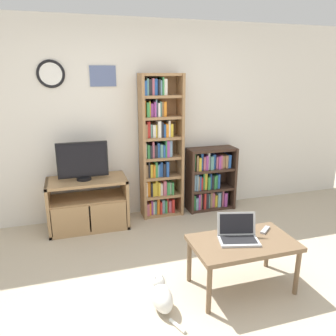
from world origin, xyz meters
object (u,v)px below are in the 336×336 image
object	(u,v)px
tv_stand	(88,204)
cat	(162,296)
television	(83,161)
bookshelf_tall	(159,150)
bookshelf_short	(209,180)
laptop	(238,233)
remote_near_laptop	(265,230)
coffee_table	(243,246)

from	to	relation	value
tv_stand	cat	xyz separation A→B (m)	(0.48, -1.75, -0.21)
television	bookshelf_tall	xyz separation A→B (m)	(1.01, 0.15, 0.05)
bookshelf_short	cat	bearing A→B (deg)	-123.47
bookshelf_short	laptop	world-z (taller)	bookshelf_short
bookshelf_tall	remote_near_laptop	world-z (taller)	bookshelf_tall
bookshelf_tall	laptop	distance (m)	1.85
coffee_table	remote_near_laptop	world-z (taller)	remote_near_laptop
laptop	cat	distance (m)	0.86
tv_stand	bookshelf_short	size ratio (longest dim) A/B	1.08
bookshelf_short	laptop	bearing A→B (deg)	-105.70
tv_stand	cat	size ratio (longest dim) A/B	2.06
tv_stand	cat	world-z (taller)	tv_stand
bookshelf_tall	laptop	xyz separation A→B (m)	(0.24, -1.79, -0.40)
bookshelf_tall	remote_near_laptop	bearing A→B (deg)	-71.46
television	laptop	distance (m)	2.09
bookshelf_tall	bookshelf_short	world-z (taller)	bookshelf_tall
bookshelf_short	cat	world-z (taller)	bookshelf_short
remote_near_laptop	laptop	bearing A→B (deg)	62.60
bookshelf_tall	cat	distance (m)	2.13
tv_stand	remote_near_laptop	size ratio (longest dim) A/B	6.49
tv_stand	coffee_table	size ratio (longest dim) A/B	1.05
tv_stand	remote_near_laptop	distance (m)	2.22
bookshelf_short	coffee_table	xyz separation A→B (m)	(-0.46, -1.83, -0.02)
bookshelf_tall	bookshelf_short	bearing A→B (deg)	-0.57
bookshelf_short	remote_near_laptop	world-z (taller)	bookshelf_short
tv_stand	coffee_table	world-z (taller)	tv_stand
bookshelf_short	remote_near_laptop	xyz separation A→B (m)	(-0.17, -1.71, 0.05)
bookshelf_tall	remote_near_laptop	xyz separation A→B (m)	(0.58, -1.72, -0.45)
bookshelf_short	bookshelf_tall	bearing A→B (deg)	179.43
coffee_table	laptop	distance (m)	0.13
bookshelf_short	coffee_table	world-z (taller)	bookshelf_short
remote_near_laptop	tv_stand	bearing A→B (deg)	5.51
laptop	tv_stand	bearing A→B (deg)	141.17
bookshelf_short	remote_near_laptop	size ratio (longest dim) A/B	6.00
bookshelf_tall	bookshelf_short	distance (m)	0.89
tv_stand	bookshelf_tall	size ratio (longest dim) A/B	0.51
bookshelf_short	laptop	size ratio (longest dim) A/B	2.27
bookshelf_short	television	bearing A→B (deg)	-175.36
television	remote_near_laptop	xyz separation A→B (m)	(1.59, -1.57, -0.40)
television	cat	distance (m)	1.98
bookshelf_tall	cat	bearing A→B (deg)	-104.95
television	bookshelf_short	xyz separation A→B (m)	(1.76, 0.14, -0.45)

